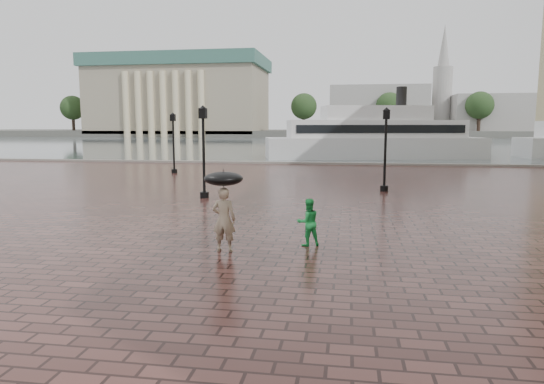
{
  "coord_description": "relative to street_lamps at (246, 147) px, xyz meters",
  "views": [
    {
      "loc": [
        1.03,
        -12.98,
        3.55
      ],
      "look_at": [
        -1.42,
        2.55,
        1.4
      ],
      "focal_mm": 32.0,
      "sensor_mm": 36.0,
      "label": 1
    }
  ],
  "objects": [
    {
      "name": "ground",
      "position": [
        5.0,
        -15.33,
        -2.33
      ],
      "size": [
        300.0,
        300.0,
        0.0
      ],
      "primitive_type": "plane",
      "color": "#341B17",
      "rests_on": "ground"
    },
    {
      "name": "harbour_water",
      "position": [
        5.0,
        76.67,
        -2.33
      ],
      "size": [
        240.0,
        240.0,
        0.0
      ],
      "primitive_type": "plane",
      "color": "#434C51",
      "rests_on": "ground"
    },
    {
      "name": "quay_edge",
      "position": [
        5.0,
        16.67,
        -2.33
      ],
      "size": [
        80.0,
        0.6,
        0.3
      ],
      "primitive_type": "cube",
      "color": "slate",
      "rests_on": "ground"
    },
    {
      "name": "far_shore",
      "position": [
        5.0,
        144.67,
        -1.33
      ],
      "size": [
        300.0,
        60.0,
        2.0
      ],
      "primitive_type": "cube",
      "color": "#4C4C47",
      "rests_on": "ground"
    },
    {
      "name": "museum",
      "position": [
        -50.0,
        129.28,
        11.58
      ],
      "size": [
        57.0,
        32.5,
        26.0
      ],
      "color": "gray",
      "rests_on": "ground"
    },
    {
      "name": "distant_skyline",
      "position": [
        53.14,
        134.67,
        7.13
      ],
      "size": [
        102.5,
        22.0,
        33.0
      ],
      "color": "#9B9793",
      "rests_on": "ground"
    },
    {
      "name": "far_trees",
      "position": [
        5.0,
        122.67,
        7.09
      ],
      "size": [
        188.0,
        8.0,
        13.5
      ],
      "color": "#2D2119",
      "rests_on": "ground"
    },
    {
      "name": "street_lamps",
      "position": [
        0.0,
        0.0,
        0.0
      ],
      "size": [
        15.44,
        12.44,
        4.4
      ],
      "color": "black",
      "rests_on": "ground"
    },
    {
      "name": "adult_pedestrian",
      "position": [
        2.58,
        -15.21,
        -1.4
      ],
      "size": [
        0.68,
        0.45,
        1.84
      ],
      "primitive_type": "imported",
      "rotation": [
        0.0,
        0.0,
        3.13
      ],
      "color": "tan",
      "rests_on": "ground"
    },
    {
      "name": "child_pedestrian",
      "position": [
        4.89,
        -14.18,
        -1.61
      ],
      "size": [
        0.85,
        0.78,
        1.42
      ],
      "primitive_type": "imported",
      "rotation": [
        0.0,
        0.0,
        3.58
      ],
      "color": "green",
      "rests_on": "ground"
    },
    {
      "name": "ferry_near",
      "position": [
        8.85,
        26.18,
        0.01
      ],
      "size": [
        24.33,
        10.98,
        7.76
      ],
      "rotation": [
        0.0,
        0.0,
        0.23
      ],
      "color": "#B9B9B9",
      "rests_on": "ground"
    },
    {
      "name": "umbrella",
      "position": [
        2.58,
        -15.21,
        -0.24
      ],
      "size": [
        1.1,
        1.1,
        1.18
      ],
      "color": "black",
      "rests_on": "ground"
    }
  ]
}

